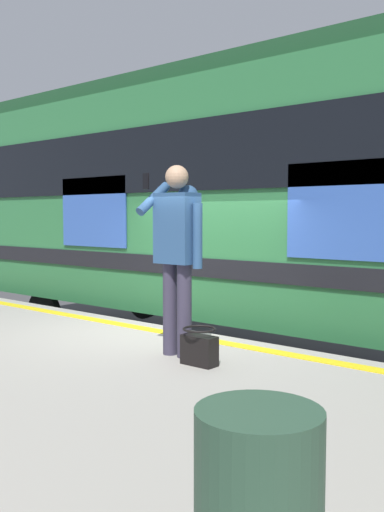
{
  "coord_description": "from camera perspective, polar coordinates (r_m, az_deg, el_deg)",
  "views": [
    {
      "loc": [
        -4.32,
        5.01,
        2.32
      ],
      "look_at": [
        -0.4,
        0.3,
        1.88
      ],
      "focal_mm": 39.57,
      "sensor_mm": 36.0,
      "label": 1
    }
  ],
  "objects": [
    {
      "name": "train_carriage",
      "position": [
        8.45,
        7.29,
        6.21
      ],
      "size": [
        11.56,
        3.12,
        4.2
      ],
      "color": "#2D723F",
      "rests_on": "ground"
    },
    {
      "name": "platform",
      "position": [
        5.49,
        -16.43,
        -15.55
      ],
      "size": [
        14.98,
        4.31,
        0.98
      ],
      "primitive_type": "cube",
      "color": "#9E998E",
      "rests_on": "ground"
    },
    {
      "name": "passenger",
      "position": [
        5.33,
        -1.45,
        1.23
      ],
      "size": [
        0.57,
        0.55,
        1.81
      ],
      "color": "#383347",
      "rests_on": "platform"
    },
    {
      "name": "ground_plane",
      "position": [
        7.01,
        -1.01,
        -15.24
      ],
      "size": [
        24.37,
        24.37,
        0.0
      ],
      "primitive_type": "plane",
      "color": "#3D3D3F"
    },
    {
      "name": "track_rail_near",
      "position": [
        8.05,
        5.68,
        -12.08
      ],
      "size": [
        19.47,
        0.08,
        0.16
      ],
      "primitive_type": "cube",
      "color": "slate",
      "rests_on": "ground"
    },
    {
      "name": "track_rail_far",
      "position": [
        9.24,
        10.75,
        -10.02
      ],
      "size": [
        19.47,
        0.08,
        0.16
      ],
      "primitive_type": "cube",
      "color": "slate",
      "rests_on": "ground"
    },
    {
      "name": "safety_line",
      "position": [
        6.53,
        -2.75,
        -7.7
      ],
      "size": [
        14.68,
        0.16,
        0.01
      ],
      "primitive_type": "cube",
      "color": "yellow",
      "rests_on": "platform"
    },
    {
      "name": "handbag",
      "position": [
        5.12,
        0.74,
        -9.26
      ],
      "size": [
        0.33,
        0.3,
        0.34
      ],
      "color": "black",
      "rests_on": "platform"
    }
  ]
}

